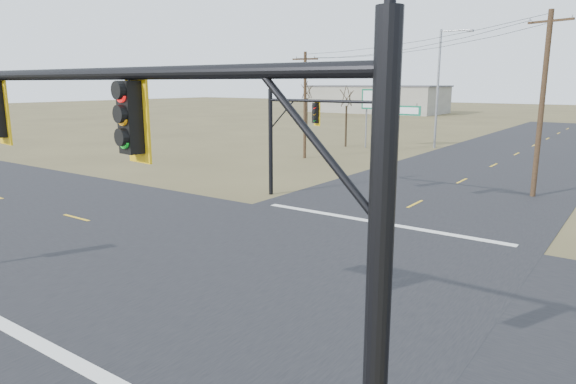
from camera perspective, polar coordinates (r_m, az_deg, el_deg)
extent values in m
plane|color=brown|center=(17.68, -0.81, -8.74)|extent=(320.00, 320.00, 0.00)
cube|color=black|center=(17.68, -0.81, -8.71)|extent=(160.00, 14.00, 0.02)
cube|color=black|center=(17.68, -0.81, -8.70)|extent=(14.00, 160.00, 0.02)
cube|color=silver|center=(12.98, -21.79, -17.62)|extent=(12.00, 0.40, 0.01)
cube|color=silver|center=(23.84, 9.92, -3.33)|extent=(12.00, 0.40, 0.01)
cylinder|color=black|center=(5.97, 9.83, -15.76)|extent=(0.28, 0.28, 7.00)
cylinder|color=black|center=(8.67, -21.41, 12.10)|extent=(10.00, 0.18, 0.18)
cylinder|color=black|center=(29.06, -1.94, 5.51)|extent=(0.24, 0.24, 5.96)
cylinder|color=black|center=(26.85, 4.27, 10.04)|extent=(7.23, 0.15, 0.15)
cube|color=#0E6342|center=(24.96, 12.59, 8.84)|extent=(1.80, 0.05, 0.45)
cylinder|color=#422D1C|center=(31.45, 26.36, 8.54)|extent=(0.29, 0.29, 10.07)
cube|color=#422D1C|center=(31.59, 27.13, 16.56)|extent=(2.36, 0.93, 0.12)
cylinder|color=#422D1C|center=(43.50, 1.89, 9.54)|extent=(0.25, 0.25, 8.80)
cube|color=#422D1C|center=(43.51, 1.93, 14.54)|extent=(2.06, 0.85, 0.12)
cylinder|color=gray|center=(51.37, 8.69, 8.06)|extent=(0.15, 0.15, 5.71)
cylinder|color=gray|center=(50.38, 11.03, 7.91)|extent=(0.15, 0.15, 5.71)
cube|color=#0E6342|center=(50.78, 9.93, 10.13)|extent=(2.89, 1.11, 1.90)
cylinder|color=gray|center=(52.44, 16.29, 10.83)|extent=(0.22, 0.22, 11.25)
cylinder|color=gray|center=(52.23, 18.10, 16.69)|extent=(2.70, 0.13, 0.13)
cube|color=gray|center=(51.82, 19.58, 16.52)|extent=(0.67, 0.42, 0.20)
cylinder|color=black|center=(52.03, 6.46, 7.26)|extent=(0.20, 0.20, 4.06)
cylinder|color=black|center=(63.32, 2.10, 8.35)|extent=(0.21, 0.21, 4.48)
cube|color=gray|center=(114.75, 9.83, 10.07)|extent=(28.00, 14.00, 5.50)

